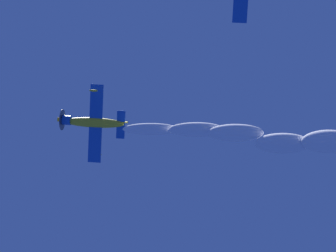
{
  "coord_description": "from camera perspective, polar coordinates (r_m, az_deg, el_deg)",
  "views": [
    {
      "loc": [
        -19.16,
        3.46,
        1.78
      ],
      "look_at": [
        -2.18,
        -4.8,
        56.3
      ],
      "focal_mm": 63.83,
      "sensor_mm": 36.0,
      "label": 1
    }
  ],
  "objects": [
    {
      "name": "airplane_lead",
      "position": [
        60.23,
        -7.27,
        0.35
      ],
      "size": [
        7.51,
        7.03,
        3.06
      ],
      "color": "gold"
    },
    {
      "name": "smoke_trail_lead",
      "position": [
        58.97,
        12.11,
        -1.44
      ],
      "size": [
        12.08,
        25.59,
        5.17
      ],
      "color": "white"
    }
  ]
}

